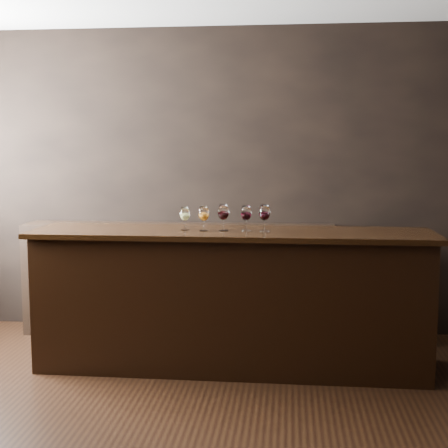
# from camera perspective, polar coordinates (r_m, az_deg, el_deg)

# --- Properties ---
(ground) EXTENTS (5.00, 5.00, 0.00)m
(ground) POSITION_cam_1_polar(r_m,az_deg,el_deg) (4.00, -8.32, -18.43)
(ground) COLOR black
(ground) RESTS_ON ground
(room_shell) EXTENTS (5.02, 4.52, 2.81)m
(room_shell) POSITION_cam_1_polar(r_m,az_deg,el_deg) (3.79, -11.84, 8.33)
(room_shell) COLOR black
(room_shell) RESTS_ON ground
(bar_counter) EXTENTS (2.97, 0.65, 1.04)m
(bar_counter) POSITION_cam_1_polar(r_m,az_deg,el_deg) (4.87, 0.63, -7.15)
(bar_counter) COLOR black
(bar_counter) RESTS_ON ground
(bar_top) EXTENTS (3.07, 0.72, 0.04)m
(bar_top) POSITION_cam_1_polar(r_m,az_deg,el_deg) (4.77, 0.64, -0.84)
(bar_top) COLOR black
(bar_top) RESTS_ON bar_counter
(back_bar_shelf) EXTENTS (2.82, 0.40, 1.02)m
(back_bar_shelf) POSITION_cam_1_polar(r_m,az_deg,el_deg) (5.74, -4.19, -5.10)
(back_bar_shelf) COLOR black
(back_bar_shelf) RESTS_ON ground
(glass_white) EXTENTS (0.08, 0.08, 0.18)m
(glass_white) POSITION_cam_1_polar(r_m,az_deg,el_deg) (4.79, -3.61, 0.88)
(glass_white) COLOR white
(glass_white) RESTS_ON bar_top
(glass_amber) EXTENTS (0.08, 0.08, 0.19)m
(glass_amber) POSITION_cam_1_polar(r_m,az_deg,el_deg) (4.73, -1.85, 0.92)
(glass_amber) COLOR white
(glass_amber) RESTS_ON bar_top
(glass_red_a) EXTENTS (0.09, 0.09, 0.21)m
(glass_red_a) POSITION_cam_1_polar(r_m,az_deg,el_deg) (4.74, -0.06, 1.04)
(glass_red_a) COLOR white
(glass_red_a) RESTS_ON bar_top
(glass_red_b) EXTENTS (0.08, 0.08, 0.19)m
(glass_red_b) POSITION_cam_1_polar(r_m,az_deg,el_deg) (4.76, 2.03, 0.96)
(glass_red_b) COLOR white
(glass_red_b) RESTS_ON bar_top
(glass_red_c) EXTENTS (0.09, 0.09, 0.21)m
(glass_red_c) POSITION_cam_1_polar(r_m,az_deg,el_deg) (4.72, 3.72, 1.01)
(glass_red_c) COLOR white
(glass_red_c) RESTS_ON bar_top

